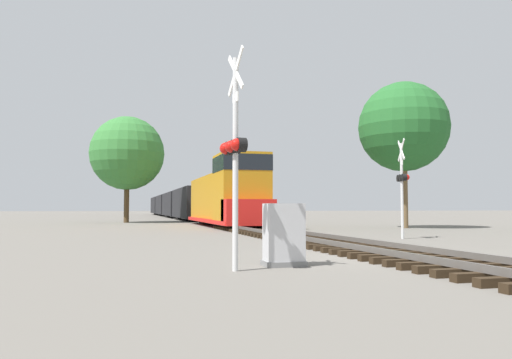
{
  "coord_description": "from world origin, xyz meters",
  "views": [
    {
      "loc": [
        -6.94,
        -12.16,
        1.31
      ],
      "look_at": [
        -1.35,
        8.78,
        2.55
      ],
      "focal_mm": 35.0,
      "sensor_mm": 36.0,
      "label": 1
    }
  ],
  "objects_px": {
    "crossing_signal_near": "(234,149)",
    "relay_cabinet": "(284,235)",
    "tree_mid_background": "(127,153)",
    "crossing_signal_far": "(402,181)",
    "tree_deep_background": "(235,173)",
    "tree_far_right": "(404,127)",
    "freight_train": "(179,204)"
  },
  "relations": [
    {
      "from": "crossing_signal_near",
      "to": "relay_cabinet",
      "type": "relative_size",
      "value": 3.3
    },
    {
      "from": "crossing_signal_near",
      "to": "tree_mid_background",
      "type": "height_order",
      "value": "tree_mid_background"
    },
    {
      "from": "crossing_signal_far",
      "to": "tree_deep_background",
      "type": "distance_m",
      "value": 43.08
    },
    {
      "from": "crossing_signal_far",
      "to": "relay_cabinet",
      "type": "bearing_deg",
      "value": 150.05
    },
    {
      "from": "relay_cabinet",
      "to": "tree_far_right",
      "type": "xyz_separation_m",
      "value": [
        14.22,
        18.07,
        5.93
      ]
    },
    {
      "from": "tree_far_right",
      "to": "tree_deep_background",
      "type": "xyz_separation_m",
      "value": [
        -3.98,
        32.93,
        -0.91
      ]
    },
    {
      "from": "crossing_signal_far",
      "to": "relay_cabinet",
      "type": "relative_size",
      "value": 3.01
    },
    {
      "from": "freight_train",
      "to": "relay_cabinet",
      "type": "relative_size",
      "value": 55.78
    },
    {
      "from": "crossing_signal_near",
      "to": "tree_far_right",
      "type": "xyz_separation_m",
      "value": [
        15.52,
        18.69,
        4.07
      ]
    },
    {
      "from": "crossing_signal_near",
      "to": "freight_train",
      "type": "bearing_deg",
      "value": 167.95
    },
    {
      "from": "relay_cabinet",
      "to": "tree_mid_background",
      "type": "distance_m",
      "value": 35.63
    },
    {
      "from": "crossing_signal_far",
      "to": "relay_cabinet",
      "type": "height_order",
      "value": "crossing_signal_far"
    },
    {
      "from": "relay_cabinet",
      "to": "freight_train",
      "type": "bearing_deg",
      "value": 86.38
    },
    {
      "from": "freight_train",
      "to": "tree_deep_background",
      "type": "relative_size",
      "value": 9.94
    },
    {
      "from": "tree_mid_background",
      "to": "crossing_signal_far",
      "type": "bearing_deg",
      "value": -67.38
    },
    {
      "from": "tree_far_right",
      "to": "tree_mid_background",
      "type": "xyz_separation_m",
      "value": [
        -17.46,
        16.98,
        -0.44
      ]
    },
    {
      "from": "relay_cabinet",
      "to": "crossing_signal_far",
      "type": "bearing_deg",
      "value": 45.4
    },
    {
      "from": "freight_train",
      "to": "crossing_signal_near",
      "type": "distance_m",
      "value": 54.54
    },
    {
      "from": "tree_deep_background",
      "to": "freight_train",
      "type": "bearing_deg",
      "value": 158.37
    },
    {
      "from": "freight_train",
      "to": "tree_mid_background",
      "type": "relative_size",
      "value": 8.31
    },
    {
      "from": "freight_train",
      "to": "relay_cabinet",
      "type": "xyz_separation_m",
      "value": [
        -3.4,
        -53.72,
        -1.12
      ]
    },
    {
      "from": "tree_mid_background",
      "to": "relay_cabinet",
      "type": "bearing_deg",
      "value": -84.72
    },
    {
      "from": "relay_cabinet",
      "to": "tree_far_right",
      "type": "relative_size",
      "value": 0.15
    },
    {
      "from": "freight_train",
      "to": "crossing_signal_near",
      "type": "relative_size",
      "value": 16.9
    },
    {
      "from": "tree_far_right",
      "to": "relay_cabinet",
      "type": "bearing_deg",
      "value": -128.2
    },
    {
      "from": "crossing_signal_near",
      "to": "tree_mid_background",
      "type": "relative_size",
      "value": 0.49
    },
    {
      "from": "freight_train",
      "to": "tree_deep_background",
      "type": "xyz_separation_m",
      "value": [
        6.84,
        -2.71,
        3.89
      ]
    },
    {
      "from": "crossing_signal_far",
      "to": "relay_cabinet",
      "type": "distance_m",
      "value": 11.52
    },
    {
      "from": "crossing_signal_far",
      "to": "tree_far_right",
      "type": "relative_size",
      "value": 0.44
    },
    {
      "from": "crossing_signal_near",
      "to": "crossing_signal_far",
      "type": "relative_size",
      "value": 1.1
    },
    {
      "from": "freight_train",
      "to": "relay_cabinet",
      "type": "distance_m",
      "value": 53.84
    },
    {
      "from": "tree_far_right",
      "to": "crossing_signal_near",
      "type": "bearing_deg",
      "value": -129.7
    }
  ]
}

